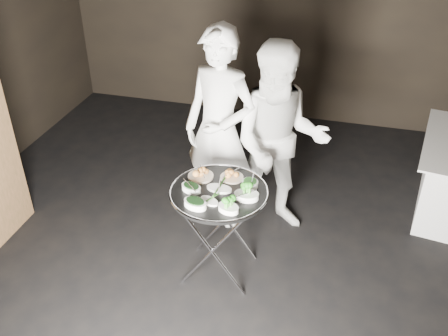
% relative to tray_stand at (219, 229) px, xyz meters
% --- Properties ---
extents(floor, '(6.00, 7.00, 0.05)m').
position_rel_tray_stand_xyz_m(floor, '(0.18, -0.40, -0.48)').
color(floor, black).
rests_on(floor, ground).
extents(wall_back, '(6.00, 0.05, 3.00)m').
position_rel_tray_stand_xyz_m(wall_back, '(0.18, 3.12, 1.04)').
color(wall_back, black).
rests_on(wall_back, floor).
extents(tray_stand, '(0.55, 0.47, 0.81)m').
position_rel_tray_stand_xyz_m(tray_stand, '(0.00, 0.00, 0.00)').
color(tray_stand, silver).
rests_on(tray_stand, floor).
extents(serving_tray, '(0.77, 0.77, 0.04)m').
position_rel_tray_stand_xyz_m(serving_tray, '(-0.00, -0.00, 0.36)').
color(serving_tray, black).
rests_on(serving_tray, tray_stand).
extents(potato_plate_a, '(0.21, 0.21, 0.08)m').
position_rel_tray_stand_xyz_m(potato_plate_a, '(-0.19, 0.15, 0.41)').
color(potato_plate_a, beige).
rests_on(potato_plate_a, serving_tray).
extents(potato_plate_b, '(0.20, 0.20, 0.07)m').
position_rel_tray_stand_xyz_m(potato_plate_b, '(0.05, 0.20, 0.40)').
color(potato_plate_b, beige).
rests_on(potato_plate_b, serving_tray).
extents(greens_bowl, '(0.13, 0.13, 0.08)m').
position_rel_tray_stand_xyz_m(greens_bowl, '(0.22, 0.12, 0.41)').
color(greens_bowl, white).
rests_on(greens_bowl, serving_tray).
extents(asparagus_plate_a, '(0.21, 0.13, 0.04)m').
position_rel_tray_stand_xyz_m(asparagus_plate_a, '(-0.00, 0.02, 0.39)').
color(asparagus_plate_a, white).
rests_on(asparagus_plate_a, serving_tray).
extents(asparagus_plate_b, '(0.18, 0.15, 0.03)m').
position_rel_tray_stand_xyz_m(asparagus_plate_b, '(-0.03, -0.15, 0.39)').
color(asparagus_plate_b, white).
rests_on(asparagus_plate_b, serving_tray).
extents(spinach_bowl_a, '(0.20, 0.16, 0.07)m').
position_rel_tray_stand_xyz_m(spinach_bowl_a, '(-0.21, -0.05, 0.41)').
color(spinach_bowl_a, white).
rests_on(spinach_bowl_a, serving_tray).
extents(spinach_bowl_b, '(0.21, 0.17, 0.08)m').
position_rel_tray_stand_xyz_m(spinach_bowl_b, '(-0.12, -0.23, 0.41)').
color(spinach_bowl_b, white).
rests_on(spinach_bowl_b, serving_tray).
extents(broccoli_bowl_a, '(0.20, 0.16, 0.08)m').
position_rel_tray_stand_xyz_m(broccoli_bowl_a, '(0.23, -0.04, 0.41)').
color(broccoli_bowl_a, white).
rests_on(broccoli_bowl_a, serving_tray).
extents(broccoli_bowl_b, '(0.19, 0.16, 0.07)m').
position_rel_tray_stand_xyz_m(broccoli_bowl_b, '(0.13, -0.22, 0.40)').
color(broccoli_bowl_b, white).
rests_on(broccoli_bowl_b, serving_tray).
extents(serving_utensils, '(0.59, 0.42, 0.01)m').
position_rel_tray_stand_xyz_m(serving_utensils, '(0.02, 0.07, 0.43)').
color(serving_utensils, silver).
rests_on(serving_utensils, serving_tray).
extents(waiter_left, '(0.78, 0.62, 1.89)m').
position_rel_tray_stand_xyz_m(waiter_left, '(-0.20, 0.74, 0.49)').
color(waiter_left, white).
rests_on(waiter_left, floor).
extents(waiter_right, '(1.00, 0.85, 1.80)m').
position_rel_tray_stand_xyz_m(waiter_right, '(0.33, 0.76, 0.44)').
color(waiter_right, white).
rests_on(waiter_right, floor).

